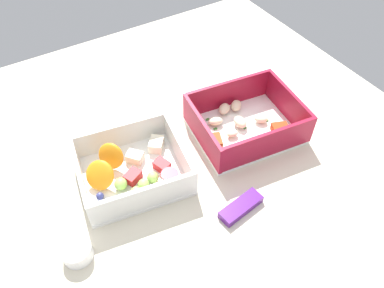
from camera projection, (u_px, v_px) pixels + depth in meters
The scene contains 5 objects.
table_surface at pixel (189, 155), 63.49cm from camera, with size 80.00×80.00×2.00cm, color beige.
pasta_container at pixel (244, 123), 64.51cm from camera, with size 18.98×16.22×5.96cm.
fruit_bowl at pixel (132, 170), 57.83cm from camera, with size 18.03×16.29×5.09cm.
candy_bar at pixel (241, 207), 54.73cm from camera, with size 7.00×2.40×1.20cm, color #51197A.
paper_cup_liner at pixel (77, 252), 49.51cm from camera, with size 4.03×4.03×2.13cm, color white.
Camera 1 is at (20.92, 35.58, 49.28)cm, focal length 35.27 mm.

